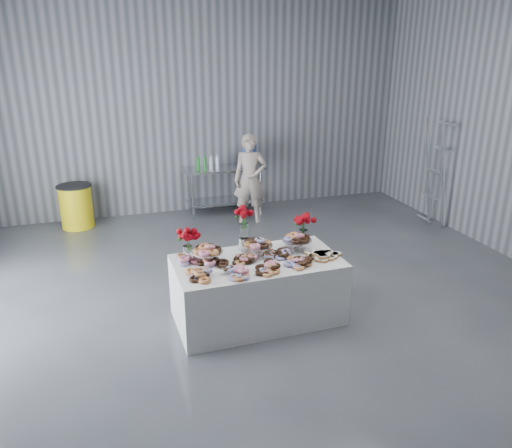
{
  "coord_description": "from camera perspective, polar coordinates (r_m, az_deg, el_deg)",
  "views": [
    {
      "loc": [
        -1.78,
        -4.84,
        3.08
      ],
      "look_at": [
        -0.09,
        0.66,
        1.0
      ],
      "focal_mm": 35.0,
      "sensor_mm": 36.0,
      "label": 1
    }
  ],
  "objects": [
    {
      "name": "donut_mounds",
      "position": [
        5.66,
        0.32,
        -3.95
      ],
      "size": [
        1.83,
        0.85,
        0.09
      ],
      "primitive_type": null,
      "rotation": [
        0.0,
        0.0,
        0.03
      ],
      "color": "#D4844D",
      "rests_on": "display_table"
    },
    {
      "name": "cake_stand_right",
      "position": [
        5.98,
        4.69,
        -1.68
      ],
      "size": [
        0.36,
        0.36,
        0.17
      ],
      "color": "silver",
      "rests_on": "display_table"
    },
    {
      "name": "person",
      "position": [
        8.96,
        -0.69,
        5.15
      ],
      "size": [
        0.67,
        0.53,
        1.6
      ],
      "primitive_type": "imported",
      "rotation": [
        0.0,
        0.0,
        -0.27
      ],
      "color": "#CC8C93",
      "rests_on": "ground"
    },
    {
      "name": "trash_barrel",
      "position": [
        9.35,
        -19.86,
        1.92
      ],
      "size": [
        0.6,
        0.6,
        0.77
      ],
      "rotation": [
        0.0,
        0.0,
        -0.28
      ],
      "color": "yellow",
      "rests_on": "ground"
    },
    {
      "name": "bouquet_left",
      "position": [
        5.65,
        -7.87,
        -1.41
      ],
      "size": [
        0.26,
        0.26,
        0.42
      ],
      "color": "white",
      "rests_on": "display_table"
    },
    {
      "name": "room_walls",
      "position": [
        5.15,
        -0.08,
        14.96
      ],
      "size": [
        8.04,
        9.04,
        4.02
      ],
      "color": "gray",
      "rests_on": "ground"
    },
    {
      "name": "prep_table",
      "position": [
        9.51,
        -3.68,
        4.85
      ],
      "size": [
        1.5,
        0.6,
        0.9
      ],
      "color": "silver",
      "rests_on": "ground"
    },
    {
      "name": "drink_bottles",
      "position": [
        9.25,
        -5.53,
        7.02
      ],
      "size": [
        0.54,
        0.08,
        0.27
      ],
      "primitive_type": null,
      "color": "#268C33",
      "rests_on": "prep_table"
    },
    {
      "name": "bouquet_right",
      "position": [
        6.11,
        5.47,
        0.34
      ],
      "size": [
        0.26,
        0.26,
        0.42
      ],
      "color": "white",
      "rests_on": "display_table"
    },
    {
      "name": "display_table",
      "position": [
        5.88,
        0.16,
        -7.51
      ],
      "size": [
        1.93,
        1.06,
        0.75
      ],
      "primitive_type": "cube",
      "rotation": [
        0.0,
        0.0,
        0.03
      ],
      "color": "white",
      "rests_on": "ground"
    },
    {
      "name": "water_jug",
      "position": [
        9.51,
        -0.8,
        8.18
      ],
      "size": [
        0.28,
        0.28,
        0.55
      ],
      "color": "#416FE0",
      "rests_on": "prep_table"
    },
    {
      "name": "cake_stand_mid",
      "position": [
        5.81,
        0.15,
        -2.28
      ],
      "size": [
        0.36,
        0.36,
        0.17
      ],
      "color": "silver",
      "rests_on": "display_table"
    },
    {
      "name": "bouquet_center",
      "position": [
        5.87,
        -1.4,
        0.46
      ],
      "size": [
        0.26,
        0.26,
        0.57
      ],
      "color": "silver",
      "rests_on": "display_table"
    },
    {
      "name": "cake_stand_left",
      "position": [
        5.66,
        -5.61,
        -3.01
      ],
      "size": [
        0.36,
        0.36,
        0.17
      ],
      "color": "silver",
      "rests_on": "display_table"
    },
    {
      "name": "stepladder",
      "position": [
        9.34,
        19.83,
        5.57
      ],
      "size": [
        0.54,
        0.48,
        1.93
      ],
      "primitive_type": null,
      "rotation": [
        0.0,
        -0.16,
        0.0
      ],
      "color": "silver",
      "rests_on": "ground"
    },
    {
      "name": "ground",
      "position": [
        6.01,
        2.67,
        -11.0
      ],
      "size": [
        9.0,
        9.0,
        0.0
      ],
      "primitive_type": "plane",
      "color": "#3B3D43",
      "rests_on": "ground"
    },
    {
      "name": "danish_pile",
      "position": [
        5.84,
        7.63,
        -3.24
      ],
      "size": [
        0.48,
        0.48,
        0.11
      ],
      "primitive_type": null,
      "color": "white",
      "rests_on": "display_table"
    }
  ]
}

